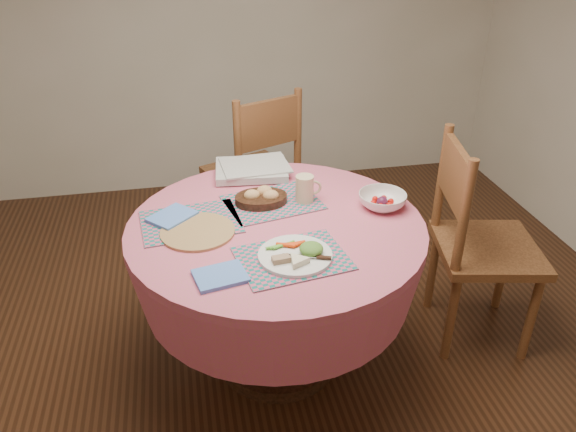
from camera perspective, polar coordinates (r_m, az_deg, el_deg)
The scene contains 15 objects.
ground at distance 2.77m, azimuth -1.04°, elevation -14.28°, with size 4.00×4.00×0.00m, color #331C0F.
dining_table at distance 2.42m, azimuth -1.16°, elevation -4.74°, with size 1.24×1.24×0.75m.
chair_right at distance 2.76m, azimuth 18.62°, elevation -2.33°, with size 0.54×0.56×1.03m.
chair_back at distance 3.32m, azimuth -3.24°, elevation 4.74°, with size 0.61×0.60×1.02m.
placemat_front at distance 2.09m, azimuth 0.46°, elevation -4.33°, with size 0.40×0.30×0.01m, color #14706C.
placemat_left at distance 2.36m, azimuth -9.87°, elevation -0.59°, with size 0.40×0.30×0.01m, color #14706C.
placemat_back at distance 2.48m, azimuth -1.59°, elevation 1.39°, with size 0.40×0.30×0.01m, color #14706C.
wicker_trivet at distance 2.28m, azimuth -9.16°, elevation -1.57°, with size 0.30×0.30×0.01m, color #A67448.
napkin_near at distance 2.01m, azimuth -6.88°, elevation -6.08°, with size 0.18×0.14×0.01m, color #5684DD.
napkin_far at distance 2.39m, azimuth -11.68°, elevation -0.07°, with size 0.18×0.14×0.01m, color #5684DD.
dinner_plate at distance 2.09m, azimuth 0.94°, elevation -3.90°, with size 0.28×0.28×0.05m.
bread_bowl at distance 2.46m, azimuth -2.72°, elevation 1.93°, with size 0.23×0.23×0.08m.
latte_mug at distance 2.46m, azimuth 1.76°, elevation 2.81°, with size 0.12×0.08×0.12m.
fruit_bowl at distance 2.46m, azimuth 9.56°, elevation 1.56°, with size 0.22×0.22×0.06m.
newspaper_stack at distance 2.74m, azimuth -3.69°, elevation 4.79°, with size 0.37×0.30×0.04m.
Camera 1 is at (-0.35, -1.98, 1.92)m, focal length 35.00 mm.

